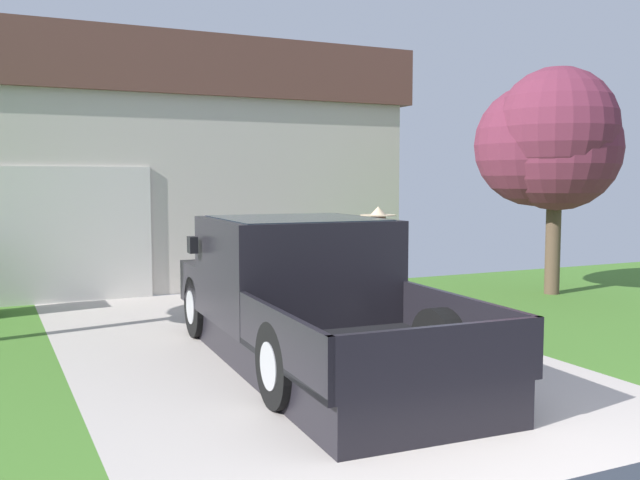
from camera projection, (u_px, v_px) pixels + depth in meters
name	position (u px, v px, depth m)	size (l,w,h in m)	color
pickup_truck	(301.00, 296.00, 8.29)	(2.18, 5.23, 1.62)	black
person_with_hat	(378.00, 263.00, 9.65)	(0.51, 0.48, 1.71)	#333842
handbag	(392.00, 323.00, 9.58)	(0.32, 0.21, 0.45)	#232328
house_with_garage	(101.00, 165.00, 15.10)	(11.39, 6.48, 4.67)	beige
neighbor_tree	(550.00, 141.00, 12.47)	(2.39, 2.57, 4.00)	brown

